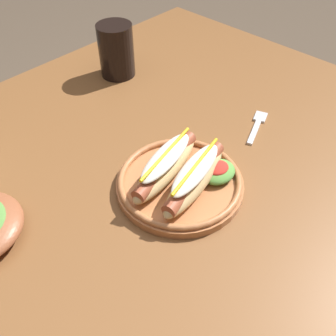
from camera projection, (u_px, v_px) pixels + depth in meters
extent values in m
plane|color=brown|center=(157.00, 329.00, 1.25)|extent=(8.00, 8.00, 0.00)
cube|color=brown|center=(149.00, 179.00, 0.75)|extent=(1.28, 1.02, 0.04)
cylinder|color=brown|center=(177.00, 118.00, 1.50)|extent=(0.06, 0.06, 0.70)
cylinder|color=#B77042|center=(180.00, 184.00, 0.70)|extent=(0.24, 0.24, 0.02)
torus|color=#B77042|center=(180.00, 180.00, 0.69)|extent=(0.23, 0.23, 0.01)
ellipsoid|color=tan|center=(195.00, 180.00, 0.67)|extent=(0.21, 0.09, 0.04)
cylinder|color=#9E4C33|center=(195.00, 177.00, 0.66)|extent=(0.19, 0.06, 0.03)
ellipsoid|color=silver|center=(195.00, 169.00, 0.65)|extent=(0.16, 0.07, 0.02)
cylinder|color=yellow|center=(196.00, 165.00, 0.64)|extent=(0.16, 0.04, 0.01)
ellipsoid|color=tan|center=(166.00, 168.00, 0.69)|extent=(0.21, 0.09, 0.04)
cylinder|color=#9E4C33|center=(166.00, 165.00, 0.69)|extent=(0.19, 0.06, 0.03)
ellipsoid|color=silver|center=(166.00, 157.00, 0.67)|extent=(0.16, 0.07, 0.02)
cylinder|color=yellow|center=(166.00, 153.00, 0.67)|extent=(0.16, 0.04, 0.01)
ellipsoid|color=#5B9942|center=(218.00, 172.00, 0.70)|extent=(0.07, 0.06, 0.02)
ellipsoid|color=red|center=(218.00, 168.00, 0.69)|extent=(0.04, 0.04, 0.01)
cube|color=silver|center=(254.00, 132.00, 0.82)|extent=(0.08, 0.04, 0.00)
cube|color=silver|center=(260.00, 117.00, 0.86)|extent=(0.04, 0.04, 0.00)
cylinder|color=black|center=(116.00, 50.00, 0.95)|extent=(0.09, 0.09, 0.13)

